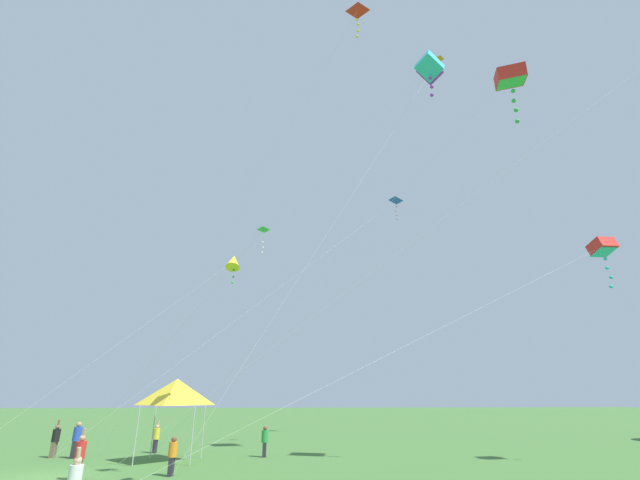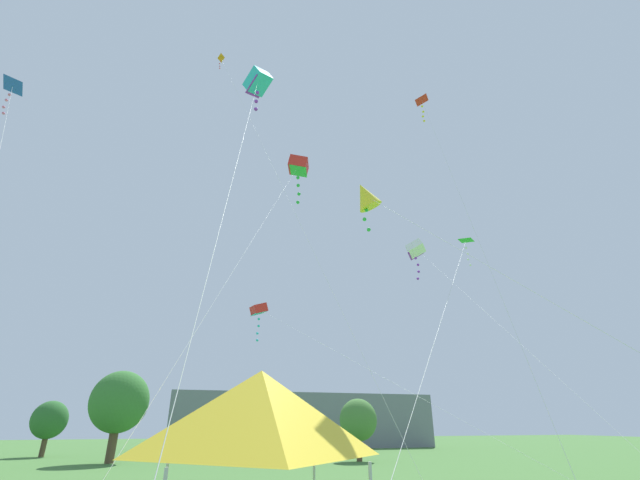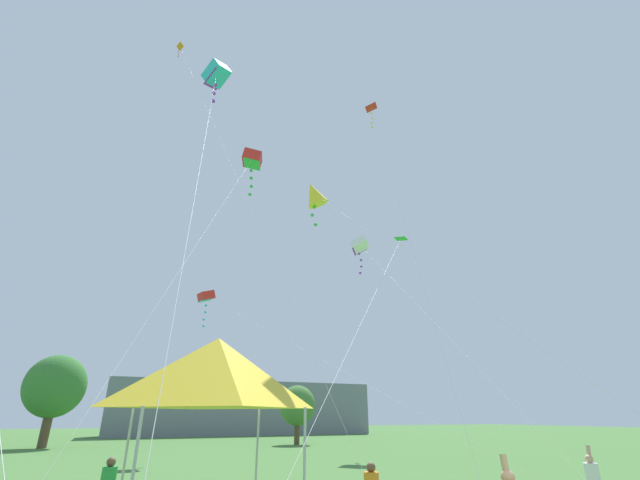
{
  "view_description": "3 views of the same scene",
  "coord_description": "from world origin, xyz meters",
  "px_view_note": "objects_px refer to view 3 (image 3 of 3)",
  "views": [
    {
      "loc": [
        20.76,
        10.25,
        3.21
      ],
      "look_at": [
        -3.03,
        11.68,
        11.9
      ],
      "focal_mm": 24.0,
      "sensor_mm": 36.0,
      "label": 1
    },
    {
      "loc": [
        -5.58,
        -3.71,
        3.24
      ],
      "look_at": [
        0.01,
        14.09,
        11.25
      ],
      "focal_mm": 24.0,
      "sensor_mm": 36.0,
      "label": 2
    },
    {
      "loc": [
        -6.12,
        -5.02,
        2.6
      ],
      "look_at": [
        2.11,
        12.61,
        10.6
      ],
      "focal_mm": 24.0,
      "sensor_mm": 36.0,
      "label": 3
    }
  ],
  "objects_px": {
    "kite_orange_delta_0": "(183,55)",
    "kite_white_box_7": "(360,245)",
    "kite_red_delta_5": "(371,110)",
    "kite_green_delta_6": "(400,242)",
    "kite_red_box_1": "(252,160)",
    "kite_yellow_diamond_4": "(314,194)",
    "festival_tent": "(216,372)",
    "kite_cyan_box_2": "(216,75)",
    "kite_red_box_3": "(206,297)"
  },
  "relations": [
    {
      "from": "kite_red_delta_5",
      "to": "kite_green_delta_6",
      "type": "height_order",
      "value": "kite_red_delta_5"
    },
    {
      "from": "kite_orange_delta_0",
      "to": "kite_red_box_3",
      "type": "bearing_deg",
      "value": 55.61
    },
    {
      "from": "kite_orange_delta_0",
      "to": "kite_white_box_7",
      "type": "distance_m",
      "value": 21.95
    },
    {
      "from": "festival_tent",
      "to": "kite_yellow_diamond_4",
      "type": "relative_size",
      "value": 0.37
    },
    {
      "from": "kite_red_box_1",
      "to": "kite_yellow_diamond_4",
      "type": "xyz_separation_m",
      "value": [
        -1.75,
        -15.7,
        -11.12
      ]
    },
    {
      "from": "kite_yellow_diamond_4",
      "to": "festival_tent",
      "type": "bearing_deg",
      "value": -138.8
    },
    {
      "from": "kite_cyan_box_2",
      "to": "kite_red_delta_5",
      "type": "relative_size",
      "value": 1.27
    },
    {
      "from": "festival_tent",
      "to": "kite_red_delta_5",
      "type": "height_order",
      "value": "kite_red_delta_5"
    },
    {
      "from": "kite_green_delta_6",
      "to": "kite_white_box_7",
      "type": "distance_m",
      "value": 23.0
    },
    {
      "from": "kite_red_box_3",
      "to": "kite_yellow_diamond_4",
      "type": "xyz_separation_m",
      "value": [
        -0.12,
        -20.17,
        -1.15
      ]
    },
    {
      "from": "kite_orange_delta_0",
      "to": "kite_green_delta_6",
      "type": "relative_size",
      "value": 2.61
    },
    {
      "from": "kite_yellow_diamond_4",
      "to": "kite_red_delta_5",
      "type": "height_order",
      "value": "kite_red_delta_5"
    },
    {
      "from": "kite_red_delta_5",
      "to": "kite_red_box_1",
      "type": "bearing_deg",
      "value": 115.05
    },
    {
      "from": "kite_red_delta_5",
      "to": "kite_cyan_box_2",
      "type": "bearing_deg",
      "value": 142.23
    },
    {
      "from": "kite_red_delta_5",
      "to": "kite_white_box_7",
      "type": "height_order",
      "value": "kite_red_delta_5"
    },
    {
      "from": "kite_red_box_1",
      "to": "kite_white_box_7",
      "type": "bearing_deg",
      "value": 22.47
    },
    {
      "from": "kite_orange_delta_0",
      "to": "kite_cyan_box_2",
      "type": "distance_m",
      "value": 3.19
    },
    {
      "from": "kite_yellow_diamond_4",
      "to": "kite_green_delta_6",
      "type": "relative_size",
      "value": 1.0
    },
    {
      "from": "kite_cyan_box_2",
      "to": "kite_red_box_1",
      "type": "bearing_deg",
      "value": 40.72
    },
    {
      "from": "kite_yellow_diamond_4",
      "to": "kite_red_box_3",
      "type": "bearing_deg",
      "value": 89.66
    },
    {
      "from": "kite_orange_delta_0",
      "to": "kite_red_delta_5",
      "type": "relative_size",
      "value": 1.4
    },
    {
      "from": "kite_red_box_1",
      "to": "kite_orange_delta_0",
      "type": "bearing_deg",
      "value": -160.45
    },
    {
      "from": "kite_green_delta_6",
      "to": "kite_yellow_diamond_4",
      "type": "bearing_deg",
      "value": -161.27
    },
    {
      "from": "kite_orange_delta_0",
      "to": "kite_yellow_diamond_4",
      "type": "height_order",
      "value": "kite_orange_delta_0"
    },
    {
      "from": "kite_red_box_1",
      "to": "kite_red_delta_5",
      "type": "bearing_deg",
      "value": -64.95
    },
    {
      "from": "festival_tent",
      "to": "kite_cyan_box_2",
      "type": "xyz_separation_m",
      "value": [
        1.4,
        15.45,
        21.55
      ]
    },
    {
      "from": "kite_red_box_3",
      "to": "kite_red_delta_5",
      "type": "relative_size",
      "value": 1.17
    },
    {
      "from": "kite_red_box_1",
      "to": "kite_white_box_7",
      "type": "distance_m",
      "value": 13.76
    },
    {
      "from": "kite_red_box_3",
      "to": "kite_white_box_7",
      "type": "distance_m",
      "value": 15.56
    },
    {
      "from": "kite_yellow_diamond_4",
      "to": "kite_green_delta_6",
      "type": "distance_m",
      "value": 4.93
    },
    {
      "from": "kite_red_box_3",
      "to": "kite_white_box_7",
      "type": "bearing_deg",
      "value": 2.62
    },
    {
      "from": "kite_red_delta_5",
      "to": "kite_green_delta_6",
      "type": "distance_m",
      "value": 11.53
    },
    {
      "from": "kite_white_box_7",
      "to": "kite_red_delta_5",
      "type": "bearing_deg",
      "value": -117.21
    },
    {
      "from": "kite_yellow_diamond_4",
      "to": "kite_white_box_7",
      "type": "relative_size",
      "value": 0.43
    },
    {
      "from": "kite_red_box_1",
      "to": "kite_white_box_7",
      "type": "relative_size",
      "value": 0.85
    },
    {
      "from": "festival_tent",
      "to": "kite_red_box_1",
      "type": "relative_size",
      "value": 0.19
    },
    {
      "from": "kite_green_delta_6",
      "to": "kite_orange_delta_0",
      "type": "bearing_deg",
      "value": 127.36
    },
    {
      "from": "kite_white_box_7",
      "to": "kite_red_box_3",
      "type": "bearing_deg",
      "value": -177.38
    },
    {
      "from": "festival_tent",
      "to": "kite_orange_delta_0",
      "type": "height_order",
      "value": "kite_orange_delta_0"
    },
    {
      "from": "kite_cyan_box_2",
      "to": "kite_white_box_7",
      "type": "relative_size",
      "value": 1.03
    },
    {
      "from": "festival_tent",
      "to": "kite_red_box_1",
      "type": "height_order",
      "value": "kite_red_box_1"
    },
    {
      "from": "festival_tent",
      "to": "kite_cyan_box_2",
      "type": "height_order",
      "value": "kite_cyan_box_2"
    },
    {
      "from": "kite_cyan_box_2",
      "to": "kite_yellow_diamond_4",
      "type": "relative_size",
      "value": 2.36
    },
    {
      "from": "kite_cyan_box_2",
      "to": "kite_white_box_7",
      "type": "height_order",
      "value": "kite_cyan_box_2"
    },
    {
      "from": "festival_tent",
      "to": "kite_red_box_3",
      "type": "relative_size",
      "value": 0.17
    },
    {
      "from": "kite_red_box_1",
      "to": "festival_tent",
      "type": "bearing_deg",
      "value": -105.68
    },
    {
      "from": "kite_red_box_3",
      "to": "kite_white_box_7",
      "type": "relative_size",
      "value": 0.94
    },
    {
      "from": "kite_white_box_7",
      "to": "festival_tent",
      "type": "bearing_deg",
      "value": -126.43
    },
    {
      "from": "kite_red_box_1",
      "to": "kite_white_box_7",
      "type": "xyz_separation_m",
      "value": [
        12.36,
        5.11,
        -3.19
      ]
    },
    {
      "from": "festival_tent",
      "to": "kite_yellow_diamond_4",
      "type": "distance_m",
      "value": 7.88
    }
  ]
}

